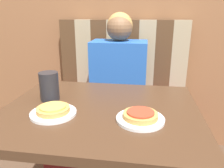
# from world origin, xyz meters

# --- Properties ---
(booth_seat) EXTENTS (1.02, 0.57, 0.44)m
(booth_seat) POSITION_xyz_m (0.00, 0.67, 0.22)
(booth_seat) COLOR maroon
(booth_seat) RESTS_ON ground_plane
(booth_backrest) EXTENTS (1.02, 0.07, 0.65)m
(booth_backrest) POSITION_xyz_m (0.00, 0.91, 0.76)
(booth_backrest) COLOR #4C331E
(booth_backrest) RESTS_ON booth_seat
(dining_table) EXTENTS (0.84, 0.69, 0.74)m
(dining_table) POSITION_xyz_m (0.00, 0.00, 0.63)
(dining_table) COLOR #422B1C
(dining_table) RESTS_ON ground_plane
(person) EXTENTS (0.39, 0.24, 0.70)m
(person) POSITION_xyz_m (0.00, 0.67, 0.76)
(person) COLOR #2356B2
(person) RESTS_ON booth_seat
(plate_left) EXTENTS (0.18, 0.18, 0.01)m
(plate_left) POSITION_xyz_m (-0.17, -0.09, 0.75)
(plate_left) COLOR white
(plate_left) RESTS_ON dining_table
(plate_right) EXTENTS (0.18, 0.18, 0.01)m
(plate_right) POSITION_xyz_m (0.17, -0.09, 0.75)
(plate_right) COLOR white
(plate_right) RESTS_ON dining_table
(pizza_left) EXTENTS (0.13, 0.13, 0.03)m
(pizza_left) POSITION_xyz_m (-0.17, -0.09, 0.76)
(pizza_left) COLOR #C68E47
(pizza_left) RESTS_ON plate_left
(pizza_right) EXTENTS (0.13, 0.13, 0.03)m
(pizza_right) POSITION_xyz_m (0.17, -0.09, 0.76)
(pizza_right) COLOR #C68E47
(pizza_right) RESTS_ON plate_right
(drinking_cup) EXTENTS (0.09, 0.09, 0.13)m
(drinking_cup) POSITION_xyz_m (-0.25, 0.06, 0.81)
(drinking_cup) COLOR #232328
(drinking_cup) RESTS_ON dining_table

